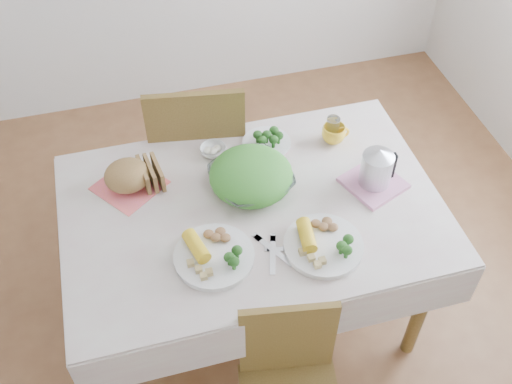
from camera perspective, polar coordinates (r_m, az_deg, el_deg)
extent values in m
plane|color=brown|center=(3.00, -0.27, -11.05)|extent=(3.60, 3.60, 0.00)
cube|color=brown|center=(2.69, -0.30, -6.85)|extent=(1.40, 0.90, 0.75)
cube|color=beige|center=(2.39, -0.34, -1.48)|extent=(1.50, 1.00, 0.01)
cube|color=brown|center=(3.04, -5.40, 3.62)|extent=(0.52, 0.52, 1.00)
imported|color=white|center=(2.43, -0.46, 1.17)|extent=(0.39, 0.39, 0.08)
cylinder|color=white|center=(2.22, -4.01, -6.19)|extent=(0.32, 0.32, 0.03)
cylinder|color=white|center=(2.26, 6.42, -5.13)|extent=(0.40, 0.40, 0.03)
cylinder|color=beige|center=(2.63, 1.02, 4.65)|extent=(0.22, 0.22, 0.02)
cube|color=#FF696C|center=(2.51, -11.95, 0.62)|extent=(0.34, 0.34, 0.00)
ellipsoid|color=olive|center=(2.47, -12.14, 1.51)|extent=(0.19, 0.18, 0.11)
imported|color=white|center=(2.59, -4.11, 3.97)|extent=(0.11, 0.11, 0.04)
imported|color=yellow|center=(2.65, 7.40, 5.51)|extent=(0.13, 0.13, 0.08)
cylinder|color=white|center=(2.65, 7.32, 6.19)|extent=(0.07, 0.07, 0.11)
cube|color=pink|center=(2.51, 11.11, 0.85)|extent=(0.28, 0.28, 0.02)
cylinder|color=#B2B5BA|center=(2.43, 11.48, 2.68)|extent=(0.14, 0.14, 0.18)
cube|color=silver|center=(2.24, 1.70, -5.58)|extent=(0.12, 0.18, 0.00)
cube|color=silver|center=(2.23, 1.60, -6.00)|extent=(0.07, 0.18, 0.00)
cube|color=silver|center=(2.25, 3.31, -5.45)|extent=(0.18, 0.07, 0.00)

